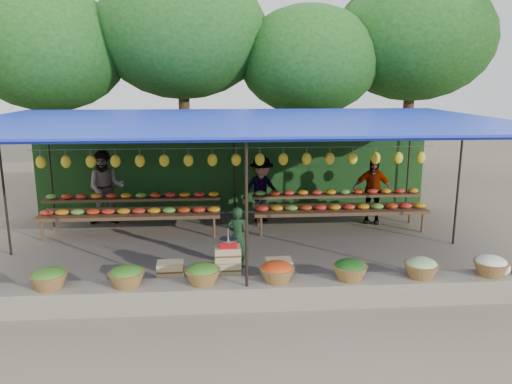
{
  "coord_description": "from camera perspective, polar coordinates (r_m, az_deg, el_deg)",
  "views": [
    {
      "loc": [
        -0.41,
        -10.28,
        3.63
      ],
      "look_at": [
        0.38,
        0.2,
        1.22
      ],
      "focal_mm": 35.0,
      "sensor_mm": 36.0,
      "label": 1
    }
  ],
  "objects": [
    {
      "name": "ground",
      "position": [
        10.91,
        -1.93,
        -6.54
      ],
      "size": [
        60.0,
        60.0,
        0.0
      ],
      "primitive_type": "plane",
      "color": "#655B4A",
      "rests_on": "ground"
    },
    {
      "name": "stone_curb",
      "position": [
        8.28,
        -1.11,
        -11.55
      ],
      "size": [
        10.6,
        0.55,
        0.4
      ],
      "primitive_type": "cube",
      "color": "#6D6457",
      "rests_on": "ground"
    },
    {
      "name": "stall_canopy",
      "position": [
        10.4,
        -2.06,
        7.64
      ],
      "size": [
        10.8,
        6.6,
        2.82
      ],
      "color": "black",
      "rests_on": "ground"
    },
    {
      "name": "produce_baskets",
      "position": [
        8.14,
        -1.84,
        -9.23
      ],
      "size": [
        8.98,
        0.58,
        0.34
      ],
      "color": "brown",
      "rests_on": "stone_curb"
    },
    {
      "name": "netting_backdrop",
      "position": [
        13.65,
        -2.53,
        2.84
      ],
      "size": [
        10.6,
        0.06,
        2.5
      ],
      "primitive_type": "cube",
      "color": "#214D1B",
      "rests_on": "ground"
    },
    {
      "name": "tree_row",
      "position": [
        16.43,
        -1.17,
        16.64
      ],
      "size": [
        16.51,
        5.5,
        7.12
      ],
      "color": "#362313",
      "rests_on": "ground"
    },
    {
      "name": "fruit_table_left",
      "position": [
        12.2,
        -14.01,
        -1.84
      ],
      "size": [
        4.21,
        0.95,
        0.93
      ],
      "color": "#472D1C",
      "rests_on": "ground"
    },
    {
      "name": "fruit_table_right",
      "position": [
        12.37,
        9.47,
        -1.43
      ],
      "size": [
        4.21,
        0.95,
        0.93
      ],
      "color": "#472D1C",
      "rests_on": "ground"
    },
    {
      "name": "crate_counter",
      "position": [
        8.88,
        -3.42,
        -9.07
      ],
      "size": [
        2.36,
        0.35,
        0.77
      ],
      "color": "tan",
      "rests_on": "ground"
    },
    {
      "name": "weighing_scale",
      "position": [
        8.69,
        -3.2,
        -5.77
      ],
      "size": [
        0.31,
        0.31,
        0.33
      ],
      "color": "red",
      "rests_on": "crate_counter"
    },
    {
      "name": "vendor_seated",
      "position": [
        9.77,
        -2.11,
        -5.14
      ],
      "size": [
        0.51,
        0.41,
        1.21
      ],
      "primitive_type": "imported",
      "rotation": [
        0.0,
        0.0,
        2.83
      ],
      "color": "#18361A",
      "rests_on": "ground"
    },
    {
      "name": "customer_left",
      "position": [
        13.09,
        -16.75,
        0.48
      ],
      "size": [
        0.96,
        0.77,
        1.88
      ],
      "primitive_type": "imported",
      "rotation": [
        0.0,
        0.0,
        0.07
      ],
      "color": "slate",
      "rests_on": "ground"
    },
    {
      "name": "customer_mid",
      "position": [
        12.75,
        0.63,
        0.27
      ],
      "size": [
        1.24,
        0.98,
        1.69
      ],
      "primitive_type": "imported",
      "rotation": [
        0.0,
        0.0,
        0.38
      ],
      "color": "slate",
      "rests_on": "ground"
    },
    {
      "name": "customer_right",
      "position": [
        12.99,
        13.15,
        0.16
      ],
      "size": [
        1.07,
        0.68,
        1.69
      ],
      "primitive_type": "imported",
      "rotation": [
        0.0,
        0.0,
        -0.29
      ],
      "color": "slate",
      "rests_on": "ground"
    }
  ]
}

